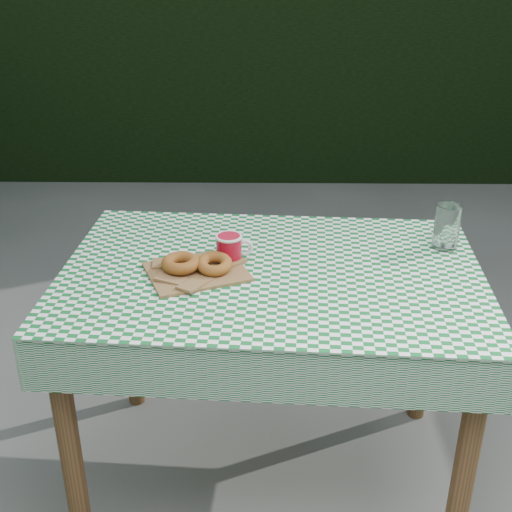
# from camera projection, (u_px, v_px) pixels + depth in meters

# --- Properties ---
(ground) EXTENTS (60.00, 60.00, 0.00)m
(ground) POSITION_uv_depth(u_px,v_px,m) (305.00, 483.00, 2.19)
(ground) COLOR #4D4E49
(ground) RESTS_ON ground
(hedge_north) EXTENTS (7.00, 0.70, 1.80)m
(hedge_north) POSITION_uv_depth(u_px,v_px,m) (285.00, 44.00, 4.66)
(hedge_north) COLOR black
(hedge_north) RESTS_ON ground
(table) EXTENTS (1.22, 0.85, 0.75)m
(table) POSITION_uv_depth(u_px,v_px,m) (270.00, 379.00, 2.08)
(table) COLOR #52371C
(table) RESTS_ON ground
(tablecloth) EXTENTS (1.24, 0.88, 0.01)m
(tablecloth) POSITION_uv_depth(u_px,v_px,m) (272.00, 271.00, 1.91)
(tablecloth) COLOR #0E5B25
(tablecloth) RESTS_ON table
(paper_bag) EXTENTS (0.33, 0.30, 0.01)m
(paper_bag) POSITION_uv_depth(u_px,v_px,m) (197.00, 271.00, 1.89)
(paper_bag) COLOR #9B7343
(paper_bag) RESTS_ON tablecloth
(bagel_front) EXTENTS (0.13, 0.13, 0.03)m
(bagel_front) POSITION_uv_depth(u_px,v_px,m) (181.00, 263.00, 1.88)
(bagel_front) COLOR brown
(bagel_front) RESTS_ON paper_bag
(bagel_back) EXTENTS (0.10, 0.10, 0.03)m
(bagel_back) POSITION_uv_depth(u_px,v_px,m) (214.00, 264.00, 1.88)
(bagel_back) COLOR #A26721
(bagel_back) RESTS_ON paper_bag
(coffee_mug) EXTENTS (0.17, 0.17, 0.08)m
(coffee_mug) POSITION_uv_depth(u_px,v_px,m) (229.00, 249.00, 1.94)
(coffee_mug) COLOR maroon
(coffee_mug) RESTS_ON tablecloth
(drinking_glass) EXTENTS (0.08, 0.08, 0.14)m
(drinking_glass) POSITION_uv_depth(u_px,v_px,m) (447.00, 227.00, 2.01)
(drinking_glass) COLOR silver
(drinking_glass) RESTS_ON tablecloth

